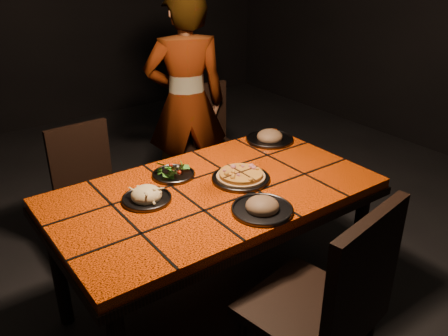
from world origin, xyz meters
TOP-DOWN VIEW (x-y plane):
  - room_shell at (0.00, 0.00)m, footprint 6.04×7.04m
  - dining_table at (0.00, 0.00)m, footprint 1.62×0.92m
  - chair_near at (-0.01, -0.80)m, footprint 0.54×0.54m
  - chair_far_left at (-0.33, 0.90)m, footprint 0.40×0.40m
  - chair_far_right at (0.66, 1.02)m, footprint 0.45×0.45m
  - diner at (0.53, 1.10)m, footprint 0.69×0.58m
  - plate_pizza at (0.17, -0.01)m, footprint 0.30×0.30m
  - plate_pasta at (-0.33, 0.09)m, footprint 0.24×0.24m
  - plate_salad at (-0.09, 0.24)m, footprint 0.22×0.22m
  - plate_mushroom_a at (0.05, -0.31)m, footprint 0.29×0.29m
  - plate_mushroom_b at (0.64, 0.31)m, footprint 0.29×0.29m

SIDE VIEW (x-z plane):
  - chair_far_left at x=-0.33m, z-range 0.06..0.92m
  - chair_far_right at x=0.66m, z-range 0.07..0.98m
  - chair_near at x=-0.01m, z-range 0.08..1.11m
  - dining_table at x=0.00m, z-range 0.30..1.05m
  - plate_pizza at x=0.17m, z-range 0.75..0.79m
  - plate_pasta at x=-0.33m, z-range 0.73..0.81m
  - plate_mushroom_a at x=0.05m, z-range 0.73..0.82m
  - plate_mushroom_b at x=0.64m, z-range 0.73..0.82m
  - plate_salad at x=-0.09m, z-range 0.74..0.81m
  - diner at x=0.53m, z-range 0.00..1.61m
  - room_shell at x=0.00m, z-range -0.04..3.04m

